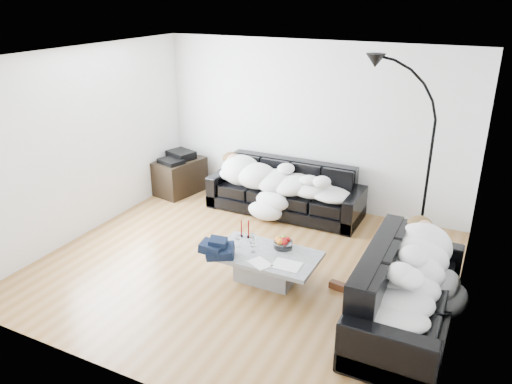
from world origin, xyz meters
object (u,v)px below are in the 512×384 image
at_px(sleeper_right, 410,271).
at_px(candle_left, 241,229).
at_px(sofa_back, 285,189).
at_px(coffee_table, 266,267).
at_px(candle_right, 249,229).
at_px(shoes, 348,285).
at_px(stereo, 178,156).
at_px(sleeper_back, 284,176).
at_px(sofa_right, 408,290).
at_px(floor_lamp, 428,176).
at_px(wine_glass_c, 253,245).
at_px(fruit_bowl, 283,242).
at_px(wine_glass_a, 253,240).
at_px(wine_glass_b, 238,241).
at_px(av_cabinet, 179,176).

relative_size(sleeper_right, candle_left, 8.01).
distance_m(sofa_back, coffee_table, 2.04).
bearing_deg(candle_left, candle_right, 8.93).
bearing_deg(shoes, sleeper_right, -8.24).
height_order(sofa_back, stereo, sofa_back).
distance_m(sleeper_back, stereo, 1.98).
xyz_separation_m(sofa_back, sofa_right, (2.26, -2.07, 0.03)).
bearing_deg(stereo, floor_lamp, 10.83).
bearing_deg(wine_glass_c, fruit_bowl, 42.27).
relative_size(sleeper_right, wine_glass_a, 10.00).
bearing_deg(coffee_table, wine_glass_a, 158.17).
relative_size(coffee_table, wine_glass_c, 6.99).
bearing_deg(sleeper_right, candle_right, 78.93).
height_order(sleeper_back, wine_glass_b, sleeper_back).
bearing_deg(coffee_table, fruit_bowl, 61.48).
height_order(coffee_table, floor_lamp, floor_lamp).
bearing_deg(av_cabinet, wine_glass_b, -29.78).
xyz_separation_m(candle_right, av_cabinet, (-2.19, 1.64, -0.19)).
distance_m(wine_glass_c, candle_right, 0.37).
height_order(sleeper_right, stereo, sleeper_right).
relative_size(sofa_right, wine_glass_a, 11.67).
distance_m(wine_glass_a, floor_lamp, 2.31).
bearing_deg(floor_lamp, shoes, -107.43).
bearing_deg(wine_glass_b, wine_glass_a, 32.22).
relative_size(fruit_bowl, candle_left, 1.06).
bearing_deg(candle_left, wine_glass_c, -43.07).
height_order(coffee_table, wine_glass_c, wine_glass_c).
relative_size(fruit_bowl, wine_glass_c, 1.31).
relative_size(sofa_right, fruit_bowl, 8.83).
bearing_deg(floor_lamp, wine_glass_c, -129.68).
distance_m(candle_left, av_cabinet, 2.68).
distance_m(sofa_right, candle_right, 2.08).
bearing_deg(floor_lamp, candle_left, -140.15).
relative_size(sleeper_right, shoes, 4.24).
bearing_deg(candle_right, floor_lamp, 30.75).
bearing_deg(sleeper_right, sofa_back, 47.56).
xyz_separation_m(fruit_bowl, candle_left, (-0.59, 0.04, 0.04)).
height_order(sofa_right, stereo, sofa_right).
bearing_deg(fruit_bowl, shoes, 2.83).
bearing_deg(shoes, wine_glass_a, -151.42).
relative_size(av_cabinet, floor_lamp, 0.38).
bearing_deg(candle_left, wine_glass_b, -69.95).
bearing_deg(floor_lamp, sofa_right, -75.29).
xyz_separation_m(wine_glass_c, candle_right, (-0.22, 0.30, 0.03)).
bearing_deg(shoes, sofa_back, 152.64).
xyz_separation_m(sleeper_back, wine_glass_a, (0.36, -1.80, -0.17)).
xyz_separation_m(wine_glass_c, av_cabinet, (-2.41, 1.95, -0.16)).
bearing_deg(wine_glass_c, floor_lamp, 40.34).
height_order(sleeper_right, candle_left, sleeper_right).
xyz_separation_m(sleeper_right, av_cabinet, (-4.24, 2.04, -0.34)).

